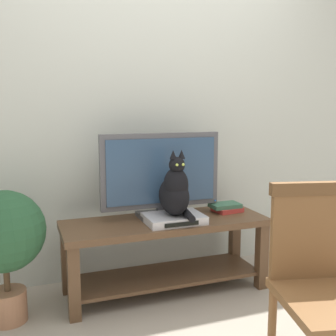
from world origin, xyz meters
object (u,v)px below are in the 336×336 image
object	(u,v)px
tv_stand	(165,242)
wooden_chair	(329,274)
tv	(161,174)
book_stack	(226,207)
cat	(175,191)
potted_plant	(4,237)
media_box	(174,218)

from	to	relation	value
tv_stand	wooden_chair	bearing A→B (deg)	-72.73
tv	book_stack	distance (m)	0.56
wooden_chair	book_stack	world-z (taller)	wooden_chair
wooden_chair	cat	bearing A→B (deg)	106.77
tv	potted_plant	xyz separation A→B (m)	(-1.02, -0.16, -0.29)
tv_stand	potted_plant	size ratio (longest dim) A/B	1.75
media_box	wooden_chair	bearing A→B (deg)	-73.40
tv	media_box	distance (m)	0.32
tv	cat	xyz separation A→B (m)	(0.04, -0.18, -0.09)
media_box	wooden_chair	distance (m)	1.13
book_stack	potted_plant	bearing A→B (deg)	-175.15
tv_stand	potted_plant	world-z (taller)	potted_plant
media_box	wooden_chair	xyz separation A→B (m)	(0.32, -1.08, 0.00)
tv	wooden_chair	distance (m)	1.33
tv_stand	cat	size ratio (longest dim) A/B	3.18
media_box	wooden_chair	size ratio (longest dim) A/B	0.41
wooden_chair	potted_plant	world-z (taller)	wooden_chair
cat	media_box	bearing A→B (deg)	94.15
tv_stand	cat	xyz separation A→B (m)	(0.04, -0.09, 0.37)
tv_stand	book_stack	xyz separation A→B (m)	(0.49, 0.06, 0.19)
tv_stand	tv	size ratio (longest dim) A/B	1.65
media_box	cat	bearing A→B (deg)	-85.85
book_stack	media_box	bearing A→B (deg)	-163.86
wooden_chair	potted_plant	xyz separation A→B (m)	(-1.37, 1.09, -0.01)
tv_stand	tv	xyz separation A→B (m)	(0.00, 0.09, 0.46)
book_stack	wooden_chair	bearing A→B (deg)	-96.30
cat	potted_plant	xyz separation A→B (m)	(-1.05, 0.02, -0.20)
cat	potted_plant	distance (m)	1.07
tv	wooden_chair	world-z (taller)	tv
tv	potted_plant	size ratio (longest dim) A/B	1.06
book_stack	potted_plant	xyz separation A→B (m)	(-1.51, -0.13, -0.02)
media_box	cat	size ratio (longest dim) A/B	0.88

